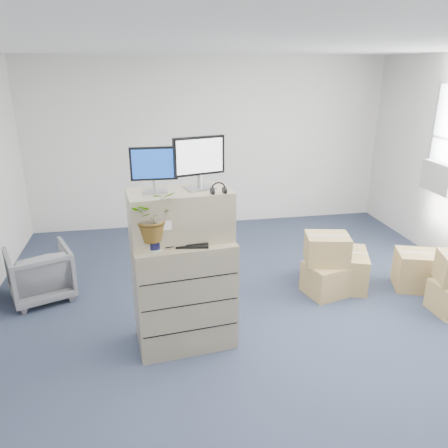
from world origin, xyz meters
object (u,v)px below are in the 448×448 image
(filing_cabinet_lower, at_px, (184,292))
(monitor_left, at_px, (154,167))
(office_chair, at_px, (40,271))
(potted_plant, at_px, (153,222))
(water_bottle, at_px, (188,224))
(keyboard, at_px, (184,244))
(monitor_right, at_px, (199,160))

(filing_cabinet_lower, xyz_separation_m, monitor_left, (-0.22, 0.04, 1.25))
(office_chair, bearing_deg, potted_plant, 113.89)
(monitor_left, height_order, water_bottle, monitor_left)
(keyboard, bearing_deg, monitor_right, 55.29)
(monitor_left, height_order, office_chair, monitor_left)
(filing_cabinet_lower, distance_m, monitor_left, 1.27)
(office_chair, bearing_deg, water_bottle, 125.10)
(water_bottle, bearing_deg, keyboard, -105.83)
(keyboard, bearing_deg, office_chair, 149.57)
(monitor_right, height_order, water_bottle, monitor_right)
(water_bottle, relative_size, office_chair, 0.37)
(filing_cabinet_lower, bearing_deg, monitor_left, 163.82)
(filing_cabinet_lower, bearing_deg, potted_plant, -158.63)
(monitor_right, height_order, potted_plant, monitor_right)
(water_bottle, bearing_deg, monitor_right, -3.04)
(keyboard, bearing_deg, monitor_left, 155.47)
(monitor_left, relative_size, potted_plant, 0.73)
(monitor_right, xyz_separation_m, office_chair, (-1.78, 1.11, -1.48))
(filing_cabinet_lower, bearing_deg, monitor_right, 16.09)
(potted_plant, bearing_deg, keyboard, 5.74)
(filing_cabinet_lower, relative_size, monitor_right, 2.27)
(monitor_left, xyz_separation_m, potted_plant, (-0.04, -0.18, -0.45))
(keyboard, xyz_separation_m, potted_plant, (-0.27, -0.03, 0.24))
(monitor_right, relative_size, keyboard, 1.09)
(filing_cabinet_lower, relative_size, water_bottle, 4.21)
(potted_plant, height_order, office_chair, potted_plant)
(monitor_left, bearing_deg, filing_cabinet_lower, -8.87)
(monitor_right, xyz_separation_m, keyboard, (-0.18, -0.19, -0.73))
(potted_plant, distance_m, office_chair, 2.13)
(office_chair, bearing_deg, keyboard, 119.78)
(office_chair, bearing_deg, filing_cabinet_lower, 122.14)
(filing_cabinet_lower, xyz_separation_m, keyboard, (0.01, -0.11, 0.56))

